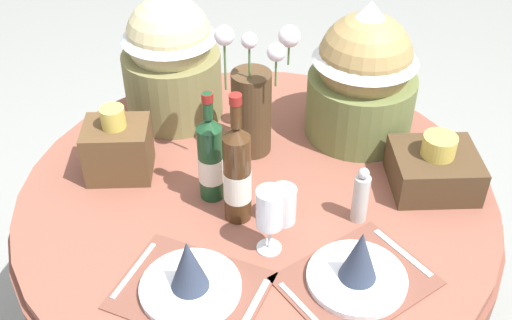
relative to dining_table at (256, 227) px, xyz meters
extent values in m
cylinder|color=brown|center=(0.00, 0.00, 0.13)|extent=(1.33, 1.33, 0.04)
cylinder|color=brown|center=(0.00, 0.00, 0.00)|extent=(1.36, 1.36, 0.21)
cylinder|color=black|center=(0.00, 0.00, -0.23)|extent=(0.12, 0.12, 0.66)
cube|color=brown|center=(-0.17, -0.36, 0.15)|extent=(0.42, 0.38, 0.00)
cylinder|color=white|center=(-0.17, -0.36, 0.16)|extent=(0.24, 0.24, 0.02)
cone|color=#2D384C|center=(-0.17, -0.36, 0.24)|extent=(0.09, 0.09, 0.14)
cube|color=silver|center=(-0.31, -0.29, 0.15)|extent=(0.09, 0.18, 0.00)
cube|color=silver|center=(-0.03, -0.42, 0.15)|extent=(0.09, 0.18, 0.00)
cube|color=brown|center=(0.22, -0.35, 0.15)|extent=(0.43, 0.40, 0.00)
cylinder|color=white|center=(0.22, -0.35, 0.16)|extent=(0.24, 0.24, 0.02)
cone|color=#2D384C|center=(0.22, -0.35, 0.24)|extent=(0.09, 0.09, 0.14)
cube|color=silver|center=(0.09, -0.43, 0.15)|extent=(0.11, 0.17, 0.00)
cube|color=silver|center=(0.35, -0.26, 0.15)|extent=(0.12, 0.17, 0.00)
cylinder|color=#47331E|center=(-0.01, 0.19, 0.28)|extent=(0.12, 0.12, 0.26)
sphere|color=silver|center=(-0.08, 0.11, 0.57)|extent=(0.05, 0.05, 0.05)
cylinder|color=#4C7038|center=(-0.08, 0.11, 0.48)|extent=(0.01, 0.01, 0.14)
sphere|color=silver|center=(0.06, 0.12, 0.51)|extent=(0.05, 0.05, 0.05)
cylinder|color=#4C7038|center=(0.06, 0.12, 0.45)|extent=(0.01, 0.01, 0.09)
sphere|color=silver|center=(-0.01, 0.17, 0.52)|extent=(0.04, 0.04, 0.04)
cylinder|color=#4C7038|center=(-0.01, 0.17, 0.46)|extent=(0.01, 0.01, 0.10)
sphere|color=silver|center=(0.10, 0.24, 0.50)|extent=(0.06, 0.06, 0.06)
cylinder|color=#4C7038|center=(0.10, 0.24, 0.44)|extent=(0.01, 0.01, 0.07)
cylinder|color=#422814|center=(-0.05, -0.11, 0.27)|extent=(0.07, 0.07, 0.26)
cylinder|color=silver|center=(-0.05, -0.11, 0.25)|extent=(0.07, 0.07, 0.09)
cone|color=#422814|center=(-0.05, -0.11, 0.42)|extent=(0.07, 0.07, 0.03)
cylinder|color=#422814|center=(-0.05, -0.11, 0.48)|extent=(0.03, 0.03, 0.09)
cylinder|color=maroon|center=(-0.05, -0.11, 0.51)|extent=(0.03, 0.03, 0.02)
cylinder|color=#194223|center=(-0.12, -0.02, 0.26)|extent=(0.07, 0.07, 0.23)
cylinder|color=silver|center=(-0.12, -0.02, 0.24)|extent=(0.07, 0.07, 0.08)
cone|color=#194223|center=(-0.12, -0.02, 0.39)|extent=(0.07, 0.07, 0.03)
cylinder|color=#194223|center=(-0.12, -0.02, 0.44)|extent=(0.03, 0.03, 0.07)
cylinder|color=maroon|center=(-0.12, -0.02, 0.46)|extent=(0.03, 0.03, 0.02)
cylinder|color=silver|center=(0.02, -0.23, 0.15)|extent=(0.06, 0.06, 0.00)
cylinder|color=silver|center=(0.02, -0.23, 0.19)|extent=(0.01, 0.01, 0.08)
cylinder|color=silver|center=(0.02, -0.23, 0.28)|extent=(0.07, 0.07, 0.11)
cylinder|color=silver|center=(0.06, -0.12, 0.20)|extent=(0.07, 0.07, 0.11)
cylinder|color=#B7B2AD|center=(0.27, -0.13, 0.22)|extent=(0.04, 0.04, 0.14)
sphere|color=#B7B7BC|center=(0.27, -0.13, 0.30)|extent=(0.03, 0.03, 0.03)
cylinder|color=olive|center=(-0.25, 0.40, 0.25)|extent=(0.31, 0.31, 0.22)
sphere|color=#C6B784|center=(-0.25, 0.40, 0.42)|extent=(0.26, 0.26, 0.26)
cone|color=silver|center=(-0.25, 0.40, 0.50)|extent=(0.29, 0.29, 0.17)
cylinder|color=olive|center=(0.33, 0.27, 0.24)|extent=(0.33, 0.33, 0.20)
sphere|color=#9E7F4C|center=(0.33, 0.27, 0.40)|extent=(0.28, 0.28, 0.28)
cone|color=silver|center=(0.33, 0.27, 0.49)|extent=(0.31, 0.31, 0.18)
cube|color=brown|center=(-0.39, 0.10, 0.22)|extent=(0.18, 0.15, 0.16)
cylinder|color=gold|center=(-0.39, 0.10, 0.33)|extent=(0.07, 0.07, 0.06)
cube|color=#47331E|center=(0.49, 0.00, 0.20)|extent=(0.23, 0.21, 0.11)
cylinder|color=gold|center=(0.49, 0.00, 0.28)|extent=(0.09, 0.09, 0.06)
camera|label=1|loc=(-0.05, -1.34, 1.29)|focal=43.94mm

